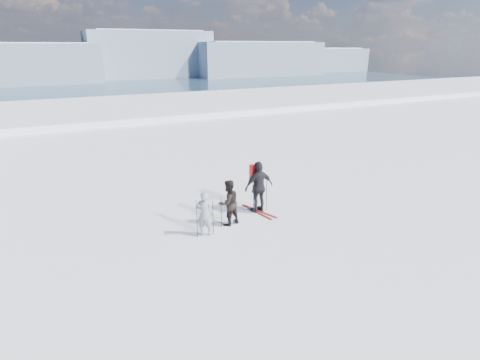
# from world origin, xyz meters

# --- Properties ---
(lake_basin) EXTENTS (820.00, 820.00, 71.62)m
(lake_basin) POSITION_xyz_m (0.00, 30.00, -6.50)
(lake_basin) COLOR white
(lake_basin) RESTS_ON ground
(far_mountain_range) EXTENTS (770.00, 110.00, 53.00)m
(far_mountain_range) POSITION_xyz_m (29.60, 454.78, -7.19)
(far_mountain_range) COLOR slate
(far_mountain_range) RESTS_ON ground
(skier_grey) EXTENTS (0.67, 0.59, 1.53)m
(skier_grey) POSITION_xyz_m (-3.06, 2.39, 0.77)
(skier_grey) COLOR gray
(skier_grey) RESTS_ON ground
(skier_dark) EXTENTS (0.93, 0.81, 1.65)m
(skier_dark) POSITION_xyz_m (-2.04, 2.77, 0.82)
(skier_dark) COLOR black
(skier_dark) RESTS_ON ground
(skier_pack) EXTENTS (1.18, 0.53, 1.98)m
(skier_pack) POSITION_xyz_m (-0.56, 3.27, 0.99)
(skier_pack) COLOR black
(skier_pack) RESTS_ON ground
(backpack) EXTENTS (0.43, 0.26, 0.56)m
(backpack) POSITION_xyz_m (-0.57, 3.52, 2.26)
(backpack) COLOR red
(backpack) RESTS_ON skier_pack
(ski_poles) EXTENTS (3.12, 0.96, 1.32)m
(ski_poles) POSITION_xyz_m (-1.91, 2.72, 0.61)
(ski_poles) COLOR black
(ski_poles) RESTS_ON ground
(skis_loose) EXTENTS (0.70, 1.68, 0.03)m
(skis_loose) POSITION_xyz_m (-0.61, 3.22, 0.01)
(skis_loose) COLOR black
(skis_loose) RESTS_ON ground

